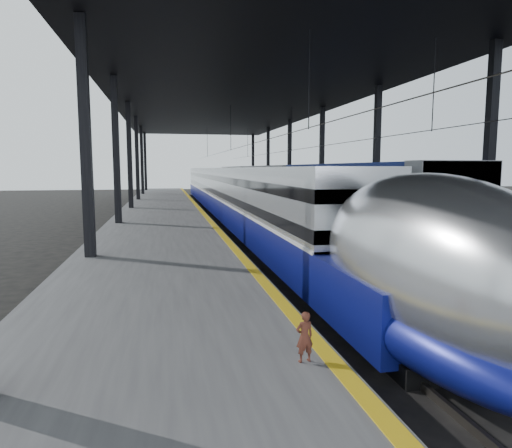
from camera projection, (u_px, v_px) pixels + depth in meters
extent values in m
plane|color=black|center=(292.00, 320.00, 12.13)|extent=(160.00, 160.00, 0.00)
cube|color=#4C4C4F|center=(161.00, 221.00, 30.85)|extent=(6.00, 80.00, 1.00)
cube|color=gold|center=(203.00, 213.00, 31.33)|extent=(0.30, 80.00, 0.01)
cube|color=slate|center=(231.00, 225.00, 31.83)|extent=(0.08, 80.00, 0.16)
cube|color=slate|center=(252.00, 225.00, 32.11)|extent=(0.08, 80.00, 0.16)
cube|color=slate|center=(300.00, 223.00, 32.81)|extent=(0.08, 80.00, 0.16)
cube|color=slate|center=(319.00, 223.00, 33.09)|extent=(0.08, 80.00, 0.16)
cube|color=black|center=(86.00, 154.00, 15.32)|extent=(0.35, 0.35, 9.00)
cube|color=black|center=(489.00, 156.00, 18.32)|extent=(0.35, 0.35, 9.00)
cube|color=black|center=(116.00, 160.00, 25.05)|extent=(0.35, 0.35, 9.00)
cube|color=black|center=(376.00, 161.00, 28.05)|extent=(0.35, 0.35, 9.00)
cube|color=black|center=(130.00, 162.00, 34.78)|extent=(0.35, 0.35, 9.00)
cube|color=black|center=(322.00, 163.00, 37.79)|extent=(0.35, 0.35, 9.00)
cube|color=black|center=(137.00, 164.00, 44.51)|extent=(0.35, 0.35, 9.00)
cube|color=black|center=(289.00, 164.00, 47.52)|extent=(0.35, 0.35, 9.00)
cube|color=black|center=(142.00, 164.00, 54.25)|extent=(0.35, 0.35, 9.00)
cube|color=black|center=(268.00, 165.00, 57.25)|extent=(0.35, 0.35, 9.00)
cube|color=black|center=(145.00, 165.00, 63.98)|extent=(0.35, 0.35, 9.00)
cube|color=black|center=(253.00, 165.00, 66.99)|extent=(0.35, 0.35, 9.00)
cube|color=black|center=(240.00, 91.00, 30.84)|extent=(18.00, 75.00, 0.45)
cylinder|color=slate|center=(241.00, 147.00, 31.32)|extent=(0.03, 74.00, 0.03)
cylinder|color=slate|center=(311.00, 147.00, 32.29)|extent=(0.03, 74.00, 0.03)
cube|color=silver|center=(225.00, 190.00, 40.10)|extent=(2.75, 57.00, 3.79)
cube|color=navy|center=(228.00, 204.00, 38.78)|extent=(2.82, 62.00, 1.47)
cube|color=silver|center=(225.00, 194.00, 40.15)|extent=(2.84, 57.00, 0.09)
cube|color=black|center=(225.00, 177.00, 39.96)|extent=(2.79, 57.00, 0.40)
cube|color=black|center=(225.00, 190.00, 40.10)|extent=(2.79, 57.00, 0.40)
ellipsoid|color=silver|center=(424.00, 264.00, 9.46)|extent=(2.75, 8.40, 3.79)
ellipsoid|color=navy|center=(421.00, 315.00, 9.59)|extent=(2.82, 8.40, 1.61)
cube|color=black|center=(420.00, 349.00, 9.68)|extent=(2.08, 2.60, 0.40)
cube|color=black|center=(244.00, 225.00, 31.09)|extent=(2.08, 2.60, 0.40)
cube|color=navy|center=(356.00, 202.00, 24.89)|extent=(3.07, 18.00, 4.17)
cube|color=gray|center=(450.00, 218.00, 16.71)|extent=(3.13, 1.20, 4.22)
cube|color=black|center=(462.00, 194.00, 15.99)|extent=(1.86, 0.06, 0.93)
cube|color=maroon|center=(460.00, 234.00, 16.17)|extent=(1.32, 0.06, 0.60)
cube|color=gray|center=(274.00, 188.00, 43.38)|extent=(3.07, 18.00, 4.17)
cube|color=gray|center=(241.00, 182.00, 61.87)|extent=(3.07, 18.00, 4.17)
cube|color=black|center=(413.00, 260.00, 19.29)|extent=(2.41, 2.40, 0.36)
cube|color=black|center=(282.00, 212.00, 40.70)|extent=(2.41, 2.40, 0.36)
imported|color=#50251A|center=(305.00, 337.00, 7.11)|extent=(0.33, 0.25, 0.81)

